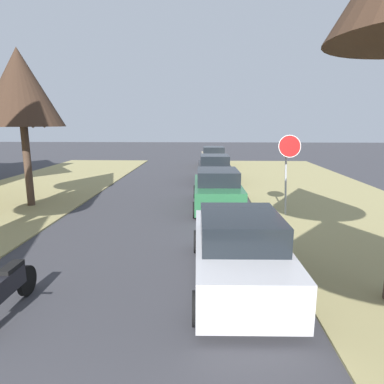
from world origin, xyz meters
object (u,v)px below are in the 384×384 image
(stop_sign_far, at_px, (288,158))
(street_tree_left_mid_b, at_px, (20,88))
(parked_motorcycle, at_px, (6,289))
(parked_sedan_green, at_px, (217,190))
(parked_sedan_tan, at_px, (213,157))
(parked_sedan_silver, at_px, (238,250))
(parked_sedan_black, at_px, (214,169))

(stop_sign_far, height_order, street_tree_left_mid_b, street_tree_left_mid_b)
(stop_sign_far, distance_m, street_tree_left_mid_b, 10.56)
(parked_motorcycle, bearing_deg, parked_sedan_green, 63.24)
(parked_sedan_tan, bearing_deg, stop_sign_far, -80.63)
(parked_sedan_green, xyz_separation_m, parked_sedan_tan, (0.15, 13.14, 0.00))
(parked_motorcycle, bearing_deg, street_tree_left_mid_b, 114.81)
(parked_motorcycle, bearing_deg, parked_sedan_silver, 18.54)
(stop_sign_far, xyz_separation_m, parked_sedan_green, (-2.51, 1.17, -1.44))
(parked_sedan_black, bearing_deg, parked_motorcycle, -106.07)
(parked_sedan_black, bearing_deg, stop_sign_far, -71.36)
(parked_sedan_black, height_order, parked_sedan_tan, same)
(parked_sedan_black, bearing_deg, parked_sedan_green, -90.36)
(street_tree_left_mid_b, distance_m, parked_motorcycle, 9.67)
(stop_sign_far, xyz_separation_m, parked_sedan_tan, (-2.36, 14.31, -1.44))
(street_tree_left_mid_b, distance_m, parked_sedan_tan, 15.92)
(stop_sign_far, relative_size, street_tree_left_mid_b, 0.47)
(stop_sign_far, bearing_deg, parked_sedan_green, 155.03)
(parked_sedan_green, distance_m, parked_sedan_tan, 13.14)
(parked_sedan_silver, bearing_deg, parked_sedan_green, 91.98)
(parked_sedan_green, relative_size, parked_sedan_black, 1.00)
(stop_sign_far, xyz_separation_m, parked_motorcycle, (-6.55, -6.85, -1.68))
(street_tree_left_mid_b, bearing_deg, stop_sign_far, -5.81)
(stop_sign_far, xyz_separation_m, street_tree_left_mid_b, (-10.20, 1.04, 2.54))
(parked_sedan_green, height_order, parked_motorcycle, parked_sedan_green)
(parked_sedan_tan, distance_m, parked_motorcycle, 21.57)
(street_tree_left_mid_b, xyz_separation_m, parked_sedan_green, (7.69, 0.13, -3.99))
(street_tree_left_mid_b, xyz_separation_m, parked_motorcycle, (3.65, -7.89, -4.23))
(parked_sedan_silver, distance_m, parked_motorcycle, 4.51)
(parked_sedan_silver, bearing_deg, stop_sign_far, 67.18)
(parked_sedan_green, xyz_separation_m, parked_motorcycle, (-4.04, -8.02, -0.24))
(stop_sign_far, distance_m, parked_motorcycle, 9.63)
(stop_sign_far, bearing_deg, parked_motorcycle, -133.72)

